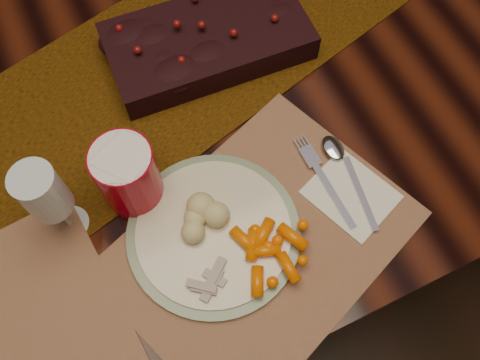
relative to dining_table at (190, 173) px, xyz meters
name	(u,v)px	position (x,y,z in m)	size (l,w,h in m)	color
floor	(201,225)	(0.00, 0.00, -0.38)	(5.00, 5.00, 0.00)	black
dining_table	(190,173)	(0.00, 0.00, 0.00)	(1.80, 1.00, 0.75)	black
table_runner	(187,53)	(0.05, 0.05, 0.38)	(1.77, 0.36, 0.00)	black
centerpiece	(208,38)	(0.09, 0.04, 0.41)	(0.36, 0.18, 0.07)	black
placemat_main	(261,242)	(0.01, -0.33, 0.38)	(0.45, 0.33, 0.00)	brown
dinner_plate	(214,233)	(-0.05, -0.29, 0.39)	(0.27, 0.27, 0.01)	beige
baby_carrots	(271,253)	(0.01, -0.36, 0.40)	(0.10, 0.08, 0.02)	#FF6800
mashed_potatoes	(201,215)	(-0.06, -0.27, 0.42)	(0.09, 0.08, 0.05)	tan
turkey_shreds	(210,279)	(-0.08, -0.36, 0.40)	(0.07, 0.06, 0.02)	beige
napkin	(351,195)	(0.18, -0.33, 0.38)	(0.11, 0.13, 0.00)	white
fork	(328,185)	(0.15, -0.30, 0.39)	(0.02, 0.16, 0.00)	silver
spoon	(351,179)	(0.19, -0.30, 0.39)	(0.03, 0.17, 0.00)	#B0B1BC
red_cup	(128,176)	(-0.13, -0.18, 0.44)	(0.09, 0.09, 0.13)	#A70014
wine_glass	(52,204)	(-0.25, -0.18, 0.46)	(0.06, 0.06, 0.17)	silver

